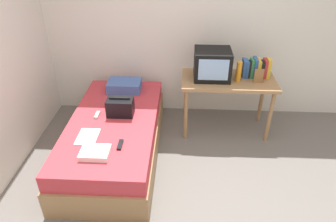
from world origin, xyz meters
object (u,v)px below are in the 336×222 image
pillow (124,86)px  remote_dark (120,145)px  water_bottle (239,72)px  book_row (256,68)px  handbag (120,107)px  bed (115,137)px  remote_silver (97,115)px  picture_frame (259,76)px  tv (212,64)px  folded_towel (95,153)px  magazine (88,137)px  desk (228,86)px

pillow → remote_dark: 1.19m
water_bottle → book_row: 0.27m
remote_dark → handbag: bearing=99.8°
bed → remote_silver: size_ratio=13.89×
bed → picture_frame: bearing=17.2°
handbag → remote_silver: (-0.27, -0.04, -0.09)m
tv → folded_towel: (-1.18, -1.26, -0.40)m
bed → remote_dark: size_ratio=12.82×
folded_towel → remote_dark: bearing=36.3°
pillow → remote_silver: (-0.21, -0.64, -0.05)m
water_bottle → remote_dark: water_bottle is taller
magazine → remote_silver: 0.41m
tv → remote_silver: 1.51m
water_bottle → remote_silver: bearing=-163.4°
tv → pillow: (-1.12, 0.07, -0.36)m
tv → handbag: size_ratio=1.47×
remote_silver → folded_towel: bearing=-77.3°
picture_frame → magazine: bearing=-155.1°
magazine → book_row: bearing=29.1°
folded_towel → bed: bearing=86.5°
tv → pillow: tv is taller
book_row → water_bottle: bearing=-148.7°
desk → folded_towel: desk is taller
picture_frame → magazine: picture_frame is taller
tv → book_row: 0.56m
water_bottle → pillow: size_ratio=0.58×
folded_towel → book_row: bearing=37.5°
remote_silver → bed: bearing=-17.8°
desk → handbag: bearing=-158.6°
water_bottle → remote_dark: bearing=-141.2°
handbag → remote_silver: bearing=-170.9°
magazine → pillow: bearing=78.8°
book_row → tv: bearing=-173.4°
tv → pillow: 1.18m
remote_silver → water_bottle: bearing=16.6°
magazine → remote_dark: bearing=-19.0°
handbag → picture_frame: bearing=14.5°
desk → water_bottle: water_bottle is taller
desk → remote_dark: desk is taller
desk → tv: 0.35m
remote_dark → folded_towel: folded_towel is taller
picture_frame → remote_silver: 1.97m
picture_frame → folded_towel: size_ratio=0.62×
book_row → remote_dark: size_ratio=2.15×
book_row → folded_towel: bearing=-142.5°
book_row → pillow: bearing=179.8°
water_bottle → folded_towel: 1.94m
magazine → tv: bearing=36.4°
pillow → folded_towel: (-0.06, -1.33, -0.04)m
picture_frame → tv: bearing=169.1°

